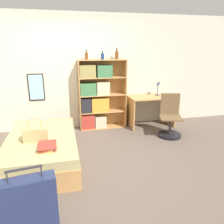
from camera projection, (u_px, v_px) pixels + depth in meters
The scene contains 13 objects.
ground_plane at pixel (80, 158), 3.81m from camera, with size 14.00×14.00×0.00m, color #66564C.
wall_back at pixel (71, 73), 4.98m from camera, with size 10.00×0.09×2.60m.
bed at pixel (42, 149), 3.63m from camera, with size 1.12×1.81×0.46m.
handbag at pixel (36, 134), 3.37m from camera, with size 0.36×0.17×0.38m.
book_stack_on_bed at pixel (47, 146), 3.15m from camera, with size 0.28×0.35×0.06m.
suitcase at pixel (28, 204), 2.28m from camera, with size 0.61×0.27×0.72m.
bookcase at pixel (97, 96), 5.05m from camera, with size 1.08×0.32×1.60m.
bottle_green at pixel (87, 56), 4.78m from camera, with size 0.07×0.07×0.20m.
bottle_brown at pixel (103, 56), 4.79m from camera, with size 0.07×0.07×0.18m.
bottle_clear at pixel (117, 55), 4.93m from camera, with size 0.08×0.08×0.24m.
desk at pixel (151, 106), 5.28m from camera, with size 1.07×0.60×0.73m.
desk_lamp at pixel (159, 85), 5.28m from camera, with size 0.15×0.10×0.37m.
desk_chair at pixel (170, 123), 4.72m from camera, with size 0.56×0.56×0.91m.
Camera 1 is at (-0.23, -3.46, 1.87)m, focal length 35.00 mm.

